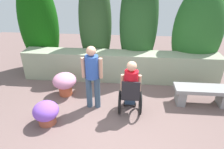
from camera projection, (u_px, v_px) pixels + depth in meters
The scene contains 8 objects.
ground_plane at pixel (115, 120), 4.53m from camera, with size 13.51×13.51×0.00m, color #6F5754.
stone_retaining_wall at pixel (120, 66), 6.06m from camera, with size 5.81×0.57×0.88m, color gray.
hedge_backdrop at pixel (121, 26), 6.10m from camera, with size 6.29×1.12×3.26m.
stone_bench at pixel (203, 93), 4.95m from camera, with size 1.39×0.45×0.48m.
person_in_wheelchair at pixel (131, 89), 4.54m from camera, with size 0.53×0.66×1.33m.
person_standing_companion at pixel (92, 74), 4.59m from camera, with size 0.49×0.30×1.57m.
flower_pot_terracotta_by_wall at pixel (46, 113), 4.34m from camera, with size 0.55×0.55×0.53m.
flower_pot_red_accent at pixel (65, 82), 5.32m from camera, with size 0.62×0.62×0.62m.
Camera 1 is at (0.24, -3.53, 3.01)m, focal length 32.12 mm.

